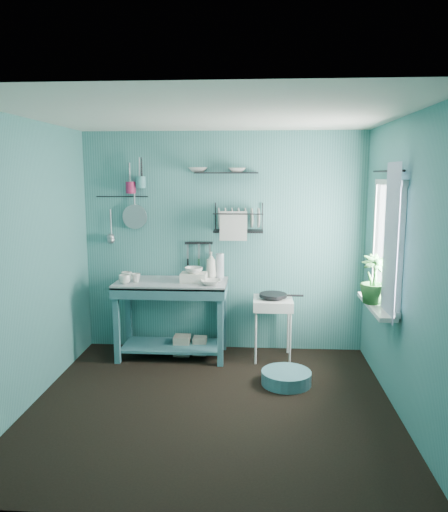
# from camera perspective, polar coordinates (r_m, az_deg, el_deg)

# --- Properties ---
(floor) EXTENTS (3.20, 3.20, 0.00)m
(floor) POSITION_cam_1_polar(r_m,az_deg,el_deg) (4.63, -1.38, -16.58)
(floor) COLOR black
(floor) RESTS_ON ground
(ceiling) EXTENTS (3.20, 3.20, 0.00)m
(ceiling) POSITION_cam_1_polar(r_m,az_deg,el_deg) (4.19, -1.52, 15.86)
(ceiling) COLOR silver
(ceiling) RESTS_ON ground
(wall_back) EXTENTS (3.20, 0.00, 3.20)m
(wall_back) POSITION_cam_1_polar(r_m,az_deg,el_deg) (5.71, -0.06, 1.56)
(wall_back) COLOR #3C7C79
(wall_back) RESTS_ON ground
(wall_front) EXTENTS (3.20, 0.00, 3.20)m
(wall_front) POSITION_cam_1_polar(r_m,az_deg,el_deg) (2.78, -4.31, -6.82)
(wall_front) COLOR #3C7C79
(wall_front) RESTS_ON ground
(wall_left) EXTENTS (0.00, 3.00, 3.00)m
(wall_left) POSITION_cam_1_polar(r_m,az_deg,el_deg) (4.66, -21.43, -0.86)
(wall_left) COLOR #3C7C79
(wall_left) RESTS_ON ground
(wall_right) EXTENTS (0.00, 3.00, 3.00)m
(wall_right) POSITION_cam_1_polar(r_m,az_deg,el_deg) (4.39, 19.84, -1.37)
(wall_right) COLOR #3C7C79
(wall_right) RESTS_ON ground
(work_counter) EXTENTS (1.28, 0.76, 0.86)m
(work_counter) POSITION_cam_1_polar(r_m,az_deg,el_deg) (5.62, -5.95, -7.17)
(work_counter) COLOR #366A72
(work_counter) RESTS_ON floor
(mug_left) EXTENTS (0.12, 0.12, 0.10)m
(mug_left) POSITION_cam_1_polar(r_m,az_deg,el_deg) (5.46, -11.30, -2.63)
(mug_left) COLOR silver
(mug_left) RESTS_ON work_counter
(mug_mid) EXTENTS (0.14, 0.14, 0.09)m
(mug_mid) POSITION_cam_1_polar(r_m,az_deg,el_deg) (5.53, -10.03, -2.46)
(mug_mid) COLOR silver
(mug_mid) RESTS_ON work_counter
(mug_right) EXTENTS (0.17, 0.17, 0.10)m
(mug_right) POSITION_cam_1_polar(r_m,az_deg,el_deg) (5.62, -11.07, -2.29)
(mug_right) COLOR silver
(mug_right) RESTS_ON work_counter
(wash_tub) EXTENTS (0.28, 0.22, 0.10)m
(wash_tub) POSITION_cam_1_polar(r_m,az_deg,el_deg) (5.45, -3.48, -2.46)
(wash_tub) COLOR silver
(wash_tub) RESTS_ON work_counter
(tub_bowl) EXTENTS (0.19, 0.19, 0.06)m
(tub_bowl) POSITION_cam_1_polar(r_m,az_deg,el_deg) (5.44, -3.49, -1.63)
(tub_bowl) COLOR silver
(tub_bowl) RESTS_ON wash_tub
(soap_bottle) EXTENTS (0.11, 0.12, 0.30)m
(soap_bottle) POSITION_cam_1_polar(r_m,az_deg,el_deg) (5.63, -1.49, -1.04)
(soap_bottle) COLOR silver
(soap_bottle) RESTS_ON work_counter
(water_bottle) EXTENTS (0.09, 0.09, 0.28)m
(water_bottle) POSITION_cam_1_polar(r_m,az_deg,el_deg) (5.64, -0.46, -1.11)
(water_bottle) COLOR silver
(water_bottle) RESTS_ON work_counter
(counter_bowl) EXTENTS (0.22, 0.22, 0.05)m
(counter_bowl) POSITION_cam_1_polar(r_m,az_deg,el_deg) (5.31, -1.51, -3.03)
(counter_bowl) COLOR silver
(counter_bowl) RESTS_ON work_counter
(hotplate_stand) EXTENTS (0.44, 0.44, 0.68)m
(hotplate_stand) POSITION_cam_1_polar(r_m,az_deg,el_deg) (5.58, 5.56, -8.26)
(hotplate_stand) COLOR silver
(hotplate_stand) RESTS_ON floor
(frying_pan) EXTENTS (0.30, 0.30, 0.03)m
(frying_pan) POSITION_cam_1_polar(r_m,az_deg,el_deg) (5.48, 5.62, -4.48)
(frying_pan) COLOR black
(frying_pan) RESTS_ON hotplate_stand
(knife_strip) EXTENTS (0.32, 0.05, 0.03)m
(knife_strip) POSITION_cam_1_polar(r_m,az_deg,el_deg) (5.71, -2.90, 1.49)
(knife_strip) COLOR black
(knife_strip) RESTS_ON wall_back
(dish_rack) EXTENTS (0.56, 0.27, 0.32)m
(dish_rack) POSITION_cam_1_polar(r_m,az_deg,el_deg) (5.54, 1.66, 4.40)
(dish_rack) COLOR black
(dish_rack) RESTS_ON wall_back
(upper_shelf) EXTENTS (0.71, 0.22, 0.01)m
(upper_shelf) POSITION_cam_1_polar(r_m,az_deg,el_deg) (5.56, 0.25, 9.48)
(upper_shelf) COLOR black
(upper_shelf) RESTS_ON wall_back
(shelf_bowl_left) EXTENTS (0.22, 0.22, 0.05)m
(shelf_bowl_left) POSITION_cam_1_polar(r_m,az_deg,el_deg) (5.59, -3.02, 9.89)
(shelf_bowl_left) COLOR silver
(shelf_bowl_left) RESTS_ON upper_shelf
(shelf_bowl_right) EXTENTS (0.21, 0.21, 0.05)m
(shelf_bowl_right) POSITION_cam_1_polar(r_m,az_deg,el_deg) (5.55, 1.51, 9.56)
(shelf_bowl_right) COLOR silver
(shelf_bowl_right) RESTS_ON upper_shelf
(utensil_cup_magenta) EXTENTS (0.11, 0.11, 0.13)m
(utensil_cup_magenta) POSITION_cam_1_polar(r_m,az_deg,el_deg) (5.75, -10.62, 7.70)
(utensil_cup_magenta) COLOR #A21E48
(utensil_cup_magenta) RESTS_ON wall_back
(utensil_cup_teal) EXTENTS (0.11, 0.11, 0.13)m
(utensil_cup_teal) POSITION_cam_1_polar(r_m,az_deg,el_deg) (5.72, -9.49, 8.32)
(utensil_cup_teal) COLOR teal
(utensil_cup_teal) RESTS_ON wall_back
(colander) EXTENTS (0.28, 0.03, 0.28)m
(colander) POSITION_cam_1_polar(r_m,az_deg,el_deg) (5.79, -10.16, 4.44)
(colander) COLOR #9FA1A7
(colander) RESTS_ON wall_back
(ladle_outer) EXTENTS (0.01, 0.01, 0.30)m
(ladle_outer) POSITION_cam_1_polar(r_m,az_deg,el_deg) (5.88, -12.83, 3.76)
(ladle_outer) COLOR #9FA1A7
(ladle_outer) RESTS_ON wall_back
(ladle_inner) EXTENTS (0.01, 0.01, 0.30)m
(ladle_inner) POSITION_cam_1_polar(r_m,az_deg,el_deg) (5.88, -12.79, 3.48)
(ladle_inner) COLOR #9FA1A7
(ladle_inner) RESTS_ON wall_back
(hook_rail) EXTENTS (0.60, 0.01, 0.01)m
(hook_rail) POSITION_cam_1_polar(r_m,az_deg,el_deg) (5.83, -11.57, 6.67)
(hook_rail) COLOR black
(hook_rail) RESTS_ON wall_back
(window_glass) EXTENTS (0.00, 1.10, 1.10)m
(window_glass) POSITION_cam_1_polar(r_m,az_deg,el_deg) (4.79, 18.31, 1.39)
(window_glass) COLOR white
(window_glass) RESTS_ON wall_right
(windowsill) EXTENTS (0.16, 0.95, 0.04)m
(windowsill) POSITION_cam_1_polar(r_m,az_deg,el_deg) (4.88, 16.98, -5.47)
(windowsill) COLOR silver
(windowsill) RESTS_ON wall_right
(curtain) EXTENTS (0.00, 1.35, 1.35)m
(curtain) POSITION_cam_1_polar(r_m,az_deg,el_deg) (4.48, 18.48, 1.50)
(curtain) COLOR silver
(curtain) RESTS_ON wall_right
(curtain_rod) EXTENTS (0.02, 1.05, 0.02)m
(curtain_rod) POSITION_cam_1_polar(r_m,az_deg,el_deg) (4.74, 18.18, 9.20)
(curtain_rod) COLOR black
(curtain_rod) RESTS_ON wall_right
(potted_plant) EXTENTS (0.30, 0.30, 0.46)m
(potted_plant) POSITION_cam_1_polar(r_m,az_deg,el_deg) (4.84, 16.75, -2.57)
(potted_plant) COLOR #2C6E30
(potted_plant) RESTS_ON windowsill
(storage_tin_large) EXTENTS (0.18, 0.18, 0.22)m
(storage_tin_large) POSITION_cam_1_polar(r_m,az_deg,el_deg) (5.76, -4.81, -10.12)
(storage_tin_large) COLOR gray
(storage_tin_large) RESTS_ON floor
(storage_tin_small) EXTENTS (0.15, 0.15, 0.20)m
(storage_tin_small) POSITION_cam_1_polar(r_m,az_deg,el_deg) (5.76, -2.77, -10.18)
(storage_tin_small) COLOR gray
(storage_tin_small) RESTS_ON floor
(floor_basin) EXTENTS (0.49, 0.49, 0.13)m
(floor_basin) POSITION_cam_1_polar(r_m,az_deg,el_deg) (5.03, 7.13, -13.64)
(floor_basin) COLOR teal
(floor_basin) RESTS_ON floor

